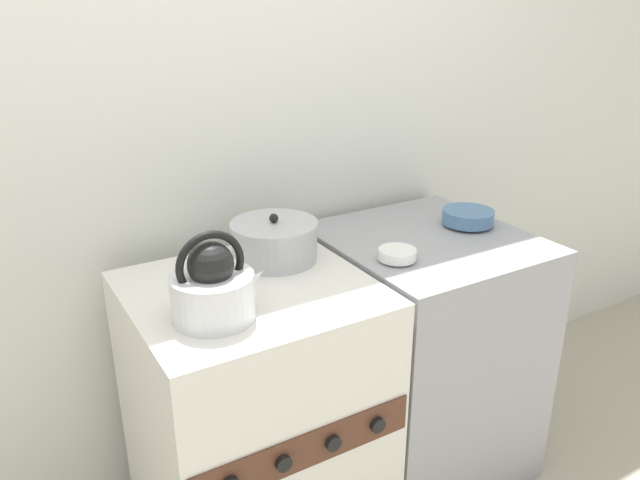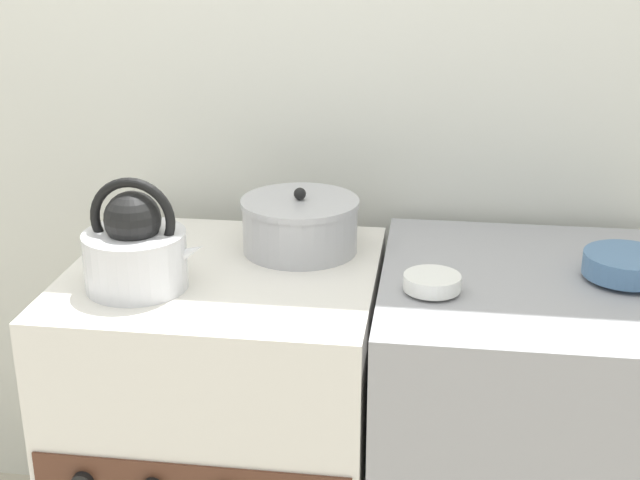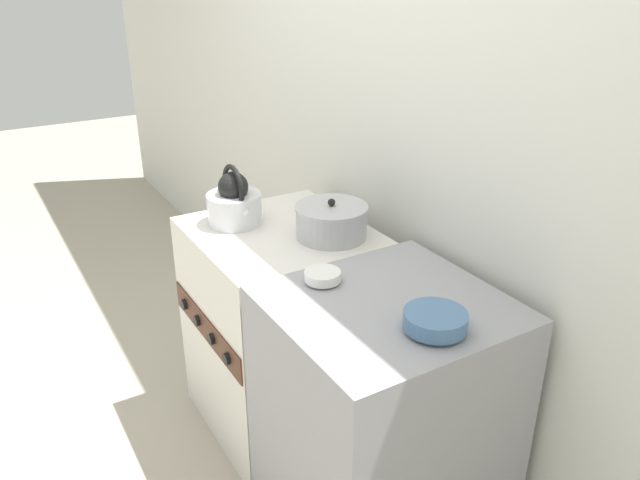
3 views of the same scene
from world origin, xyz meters
name	(u,v)px [view 1 (image 1 of 3)]	position (x,y,z in m)	size (l,w,h in m)	color
wall_back	(187,132)	(0.00, 0.75, 1.25)	(7.00, 0.06, 2.50)	silver
stove	(256,417)	(0.00, 0.32, 0.44)	(0.67, 0.66, 0.89)	silver
counter	(421,352)	(0.67, 0.34, 0.45)	(0.65, 0.68, 0.90)	#99999E
kettle	(213,287)	(-0.15, 0.20, 0.97)	(0.26, 0.21, 0.24)	silver
cooking_pot	(274,241)	(0.15, 0.46, 0.95)	(0.27, 0.27, 0.15)	#B2B2B7
enamel_bowl	(468,217)	(0.86, 0.36, 0.93)	(0.18, 0.18, 0.06)	#4C729E
small_ceramic_bowl	(397,254)	(0.46, 0.24, 0.92)	(0.12, 0.12, 0.04)	white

